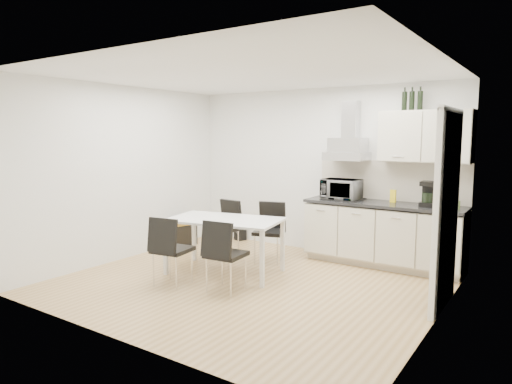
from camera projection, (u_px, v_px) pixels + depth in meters
ground at (249, 283)px, 5.80m from camera, size 4.50×4.50×0.00m
wall_back at (320, 171)px, 7.28m from camera, size 4.50×0.10×2.60m
wall_front at (118, 200)px, 3.99m from camera, size 4.50×0.10×2.60m
wall_left at (126, 173)px, 6.88m from camera, size 0.10×4.00×2.60m
wall_right at (440, 194)px, 4.39m from camera, size 0.10×4.00×2.60m
ceiling at (248, 74)px, 5.47m from camera, size 4.50×4.50×0.00m
doorway at (446, 212)px, 4.90m from camera, size 0.08×1.04×2.10m
kitchenette at (386, 209)px, 6.47m from camera, size 2.22×0.64×2.52m
dining_table at (225, 224)px, 6.15m from camera, size 1.64×1.13×0.75m
chair_far_left at (222, 230)px, 6.94m from camera, size 0.49×0.54×0.88m
chair_far_right at (269, 233)px, 6.71m from camera, size 0.57×0.61×0.88m
chair_near_left at (173, 251)px, 5.68m from camera, size 0.51×0.56×0.88m
chair_near_right at (226, 255)px, 5.45m from camera, size 0.48×0.54×0.88m
guitar_amp at (180, 232)px, 7.76m from camera, size 0.39×0.59×0.45m
floor_speaker at (240, 232)px, 8.17m from camera, size 0.22×0.21×0.29m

